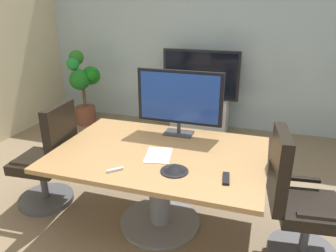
{
  "coord_description": "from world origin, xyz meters",
  "views": [
    {
      "loc": [
        0.94,
        -2.26,
        1.98
      ],
      "look_at": [
        0.09,
        0.4,
        0.9
      ],
      "focal_mm": 34.38,
      "sensor_mm": 36.0,
      "label": 1
    }
  ],
  "objects": [
    {
      "name": "paper_notepad",
      "position": [
        0.11,
        0.07,
        0.76
      ],
      "size": [
        0.26,
        0.33,
        0.01
      ],
      "primitive_type": "cube",
      "rotation": [
        0.0,
        0.0,
        0.19
      ],
      "color": "white",
      "rests_on": "conference_table"
    },
    {
      "name": "conference_table",
      "position": [
        0.09,
        0.15,
        0.56
      ],
      "size": [
        1.82,
        1.25,
        0.75
      ],
      "color": "olive",
      "rests_on": "ground"
    },
    {
      "name": "potted_plant",
      "position": [
        -2.02,
        2.34,
        0.69
      ],
      "size": [
        0.55,
        0.57,
        1.24
      ],
      "color": "brown",
      "rests_on": "ground"
    },
    {
      "name": "wall_back_glass_partition",
      "position": [
        0.0,
        2.97,
        1.49
      ],
      "size": [
        5.75,
        0.1,
        2.98
      ],
      "primitive_type": "cube",
      "color": "#9EB2B7",
      "rests_on": "ground"
    },
    {
      "name": "office_chair_left",
      "position": [
        -1.08,
        0.12,
        0.46
      ],
      "size": [
        0.61,
        0.59,
        1.09
      ],
      "rotation": [
        0.0,
        0.0,
        -1.5
      ],
      "color": "#4C4C51",
      "rests_on": "ground"
    },
    {
      "name": "remote_control",
      "position": [
        0.72,
        -0.15,
        0.76
      ],
      "size": [
        0.07,
        0.18,
        0.02
      ],
      "primitive_type": "cube",
      "rotation": [
        0.0,
        0.0,
        0.13
      ],
      "color": "black",
      "rests_on": "conference_table"
    },
    {
      "name": "tv_monitor",
      "position": [
        0.14,
        0.6,
        1.11
      ],
      "size": [
        0.84,
        0.18,
        0.64
      ],
      "color": "#333338",
      "rests_on": "conference_table"
    },
    {
      "name": "conference_phone",
      "position": [
        0.32,
        -0.15,
        0.78
      ],
      "size": [
        0.22,
        0.22,
        0.07
      ],
      "color": "black",
      "rests_on": "conference_table"
    },
    {
      "name": "ground_plane",
      "position": [
        0.0,
        0.0,
        0.0
      ],
      "size": [
        6.94,
        6.94,
        0.0
      ],
      "primitive_type": "plane",
      "color": "#7A664C"
    },
    {
      "name": "office_chair_right",
      "position": [
        1.26,
        0.09,
        0.46
      ],
      "size": [
        0.62,
        0.6,
        1.09
      ],
      "rotation": [
        0.0,
        0.0,
        1.69
      ],
      "color": "#4C4C51",
      "rests_on": "ground"
    },
    {
      "name": "wall_display_unit",
      "position": [
        -0.08,
        2.61,
        0.44
      ],
      "size": [
        1.2,
        0.36,
        1.31
      ],
      "color": "#B7BABC",
      "rests_on": "ground"
    },
    {
      "name": "whiteboard_marker",
      "position": [
        -0.12,
        -0.28,
        0.76
      ],
      "size": [
        0.11,
        0.1,
        0.02
      ],
      "primitive_type": "cube",
      "rotation": [
        0.0,
        0.0,
        0.76
      ],
      "color": "silver",
      "rests_on": "conference_table"
    }
  ]
}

